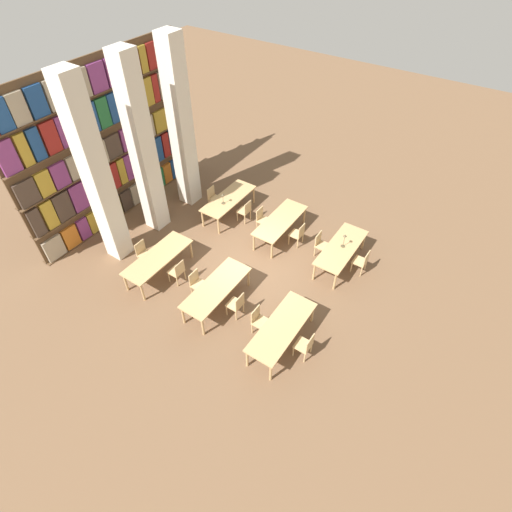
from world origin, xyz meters
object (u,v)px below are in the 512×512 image
at_px(reading_table_1, 341,249).
at_px(reading_table_4, 158,258).
at_px(reading_table_5, 229,199).
at_px(desk_lamp_1, 223,197).
at_px(chair_0, 305,345).
at_px(chair_9, 144,253).
at_px(pillar_center, 142,150).
at_px(desk_lamp_0, 344,239).
at_px(chair_4, 237,304).
at_px(reading_table_0, 282,328).
at_px(pillar_left, 96,176).
at_px(reading_table_2, 216,288).
at_px(reading_table_3, 280,221).
at_px(chair_3, 321,244).
at_px(pillar_right, 181,127).
at_px(chair_5, 197,283).
at_px(chair_6, 298,234).
at_px(chair_7, 262,219).
at_px(chair_8, 177,271).
at_px(chair_10, 245,210).
at_px(chair_11, 214,197).
at_px(chair_2, 362,261).
at_px(chair_1, 259,320).

distance_m(reading_table_1, reading_table_4, 5.78).
bearing_deg(reading_table_5, desk_lamp_1, -173.24).
xyz_separation_m(chair_0, chair_9, (0.15, 6.00, 0.00)).
distance_m(pillar_center, desk_lamp_0, 6.93).
bearing_deg(reading_table_5, chair_9, 168.68).
bearing_deg(chair_4, desk_lamp_1, 41.83).
bearing_deg(reading_table_4, reading_table_0, -91.24).
relative_size(pillar_left, reading_table_4, 2.53).
distance_m(reading_table_2, reading_table_3, 3.62).
distance_m(pillar_left, reading_table_5, 4.75).
height_order(chair_3, desk_lamp_1, desk_lamp_1).
relative_size(pillar_right, reading_table_4, 2.53).
xyz_separation_m(chair_5, chair_6, (3.62, -1.40, 0.00)).
height_order(reading_table_1, chair_5, chair_5).
height_order(reading_table_0, chair_7, chair_7).
relative_size(chair_7, chair_8, 1.00).
bearing_deg(reading_table_5, chair_3, -90.93).
height_order(pillar_left, reading_table_1, pillar_left).
relative_size(reading_table_2, chair_10, 2.75).
bearing_deg(chair_11, reading_table_1, 88.71).
height_order(chair_4, chair_8, same).
bearing_deg(reading_table_4, reading_table_1, -51.88).
height_order(chair_0, chair_6, same).
relative_size(chair_0, chair_4, 1.00).
xyz_separation_m(pillar_left, desk_lamp_1, (3.34, -1.88, -1.98)).
bearing_deg(chair_2, chair_1, 158.82).
xyz_separation_m(pillar_center, chair_3, (1.83, -5.66, -2.54)).
relative_size(pillar_right, chair_3, 6.95).
xyz_separation_m(chair_10, chair_11, (0.00, 1.44, 0.00)).
height_order(chair_5, chair_9, same).
distance_m(reading_table_0, chair_8, 3.84).
bearing_deg(chair_7, reading_table_0, 39.26).
bearing_deg(chair_8, pillar_right, 35.75).
bearing_deg(chair_10, pillar_center, 126.82).
height_order(pillar_center, desk_lamp_0, pillar_center).
height_order(chair_8, chair_11, same).
bearing_deg(chair_11, chair_6, 89.14).
xyz_separation_m(pillar_right, reading_table_2, (-3.56, -4.10, -2.33)).
bearing_deg(chair_2, chair_0, -179.91).
relative_size(chair_8, chair_10, 1.00).
bearing_deg(reading_table_4, reading_table_5, -0.05).
distance_m(reading_table_1, chair_4, 3.89).
distance_m(chair_7, reading_table_5, 1.52).
xyz_separation_m(chair_3, desk_lamp_0, (0.00, -0.74, 0.61)).
distance_m(pillar_left, desk_lamp_1, 4.31).
height_order(chair_9, reading_table_5, chair_9).
bearing_deg(chair_1, chair_4, -97.54).
xyz_separation_m(chair_0, chair_11, (3.79, 6.00, 0.00)).
bearing_deg(reading_table_5, chair_0, -125.60).
bearing_deg(reading_table_2, reading_table_3, 0.71).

